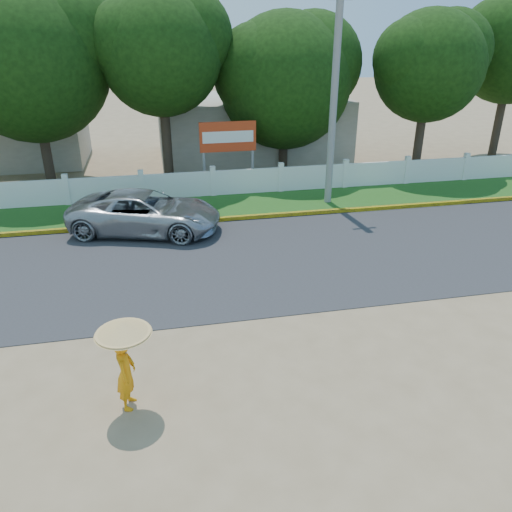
{
  "coord_description": "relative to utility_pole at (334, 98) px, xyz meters",
  "views": [
    {
      "loc": [
        -2.36,
        -9.51,
        6.77
      ],
      "look_at": [
        0.0,
        2.0,
        1.3
      ],
      "focal_mm": 35.0,
      "sensor_mm": 36.0,
      "label": 1
    }
  ],
  "objects": [
    {
      "name": "ground",
      "position": [
        -4.57,
        -9.39,
        -4.2
      ],
      "size": [
        120.0,
        120.0,
        0.0
      ],
      "primitive_type": "plane",
      "color": "#9E8460",
      "rests_on": "ground"
    },
    {
      "name": "road",
      "position": [
        -4.57,
        -4.89,
        -4.19
      ],
      "size": [
        60.0,
        7.0,
        0.02
      ],
      "primitive_type": "cube",
      "color": "#38383A",
      "rests_on": "ground"
    },
    {
      "name": "grass_verge",
      "position": [
        -4.57,
        0.36,
        -4.18
      ],
      "size": [
        60.0,
        3.5,
        0.03
      ],
      "primitive_type": "cube",
      "color": "#2D601E",
      "rests_on": "ground"
    },
    {
      "name": "curb",
      "position": [
        -4.57,
        -1.34,
        -4.12
      ],
      "size": [
        40.0,
        0.18,
        0.16
      ],
      "primitive_type": "cube",
      "color": "yellow",
      "rests_on": "ground"
    },
    {
      "name": "fence",
      "position": [
        -4.57,
        1.81,
        -3.65
      ],
      "size": [
        40.0,
        0.1,
        1.1
      ],
      "primitive_type": "cube",
      "color": "silver",
      "rests_on": "ground"
    },
    {
      "name": "building_near",
      "position": [
        -1.57,
        8.61,
        -2.6
      ],
      "size": [
        10.0,
        6.0,
        3.2
      ],
      "primitive_type": "cube",
      "color": "#B7AD99",
      "rests_on": "ground"
    },
    {
      "name": "building_far",
      "position": [
        -14.57,
        9.61,
        -2.8
      ],
      "size": [
        8.0,
        5.0,
        2.8
      ],
      "primitive_type": "cube",
      "color": "#B7AD99",
      "rests_on": "ground"
    },
    {
      "name": "utility_pole",
      "position": [
        0.0,
        0.0,
        0.0
      ],
      "size": [
        0.28,
        0.28,
        8.39
      ],
      "primitive_type": "cylinder",
      "color": "gray",
      "rests_on": "ground"
    },
    {
      "name": "vehicle",
      "position": [
        -7.43,
        -1.82,
        -3.47
      ],
      "size": [
        5.74,
        3.83,
        1.46
      ],
      "primitive_type": "imported",
      "rotation": [
        0.0,
        0.0,
        1.28
      ],
      "color": "#A1A4A8",
      "rests_on": "ground"
    },
    {
      "name": "monk_with_parasol",
      "position": [
        -7.8,
        -10.93,
        -2.96
      ],
      "size": [
        1.05,
        1.05,
        1.91
      ],
      "color": "orange",
      "rests_on": "ground"
    },
    {
      "name": "billboard",
      "position": [
        -3.72,
        2.91,
        -2.06
      ],
      "size": [
        2.5,
        0.13,
        2.95
      ],
      "color": "gray",
      "rests_on": "ground"
    },
    {
      "name": "tree_row",
      "position": [
        -3.46,
        5.01,
        0.84
      ],
      "size": [
        34.52,
        7.2,
        8.58
      ],
      "color": "#473828",
      "rests_on": "ground"
    }
  ]
}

